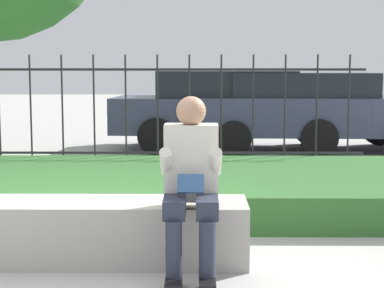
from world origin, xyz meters
name	(u,v)px	position (x,y,z in m)	size (l,w,h in m)	color
ground_plane	(44,261)	(0.00, 0.00, 0.00)	(60.00, 60.00, 0.00)	#B2AFA8
stone_bench	(73,234)	(0.22, 0.00, 0.21)	(2.63, 0.57, 0.46)	#ADA89E
person_seated_reader	(191,179)	(1.12, -0.32, 0.69)	(0.42, 0.73, 1.26)	black
grass_berm	(89,188)	(0.00, 2.04, 0.17)	(8.74, 2.69, 0.34)	#33662D
iron_fence	(110,114)	(0.00, 3.76, 0.85)	(6.74, 0.03, 1.63)	#232326
car_parked_right	(309,109)	(3.13, 6.60, 0.73)	(4.51, 1.95, 1.37)	#383D56
car_parked_center	(235,108)	(1.84, 6.73, 0.74)	(4.49, 2.10, 1.40)	#383D56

